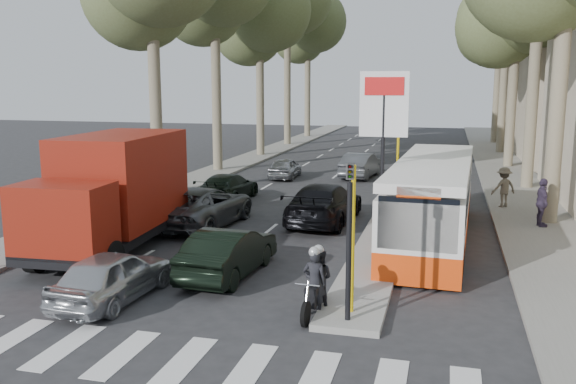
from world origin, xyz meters
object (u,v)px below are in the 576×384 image
object	(u,v)px
silver_hatchback	(113,276)
motorcycle	(316,282)
red_truck	(113,191)
city_bus	(433,198)
dark_hatchback	(229,252)

from	to	relation	value
silver_hatchback	motorcycle	bearing A→B (deg)	-170.59
red_truck	city_bus	distance (m)	10.38
red_truck	silver_hatchback	bearing A→B (deg)	-63.85
silver_hatchback	city_bus	size ratio (longest dim) A/B	0.35
dark_hatchback	city_bus	distance (m)	7.51
dark_hatchback	city_bus	world-z (taller)	city_bus
city_bus	motorcycle	distance (m)	7.76
red_truck	city_bus	xyz separation A→B (m)	(9.65, 3.79, -0.47)
silver_hatchback	red_truck	xyz separation A→B (m)	(-2.32, 4.06, 1.29)
silver_hatchback	red_truck	distance (m)	4.85
dark_hatchback	motorcycle	distance (m)	3.58
silver_hatchback	city_bus	world-z (taller)	city_bus
red_truck	motorcycle	bearing A→B (deg)	-29.67
red_truck	city_bus	size ratio (longest dim) A/B	0.66
motorcycle	silver_hatchback	bearing A→B (deg)	-171.16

